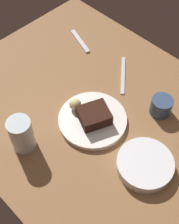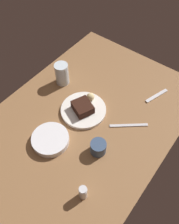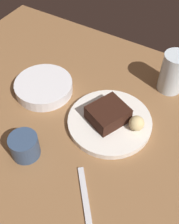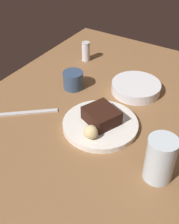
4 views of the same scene
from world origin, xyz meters
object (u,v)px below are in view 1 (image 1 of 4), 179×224
side_bowl (145,165)px  chocolate_cake_slice (94,115)px  dessert_spoon (80,41)px  bread_roll (75,104)px  water_glass (22,135)px  butter_knife (123,75)px  coffee_cup (161,106)px  dessert_plate (93,120)px

side_bowl → chocolate_cake_slice: bearing=177.1°
dessert_spoon → bread_roll: bearing=-28.3°
chocolate_cake_slice → bread_roll: chocolate_cake_slice is taller
chocolate_cake_slice → water_glass: size_ratio=0.78×
dessert_spoon → butter_knife: bearing=14.2°
chocolate_cake_slice → coffee_cup: bearing=56.0°
butter_knife → side_bowl: bearing=11.0°
butter_knife → coffee_cup: bearing=39.4°
bread_roll → coffee_cup: coffee_cup is taller
chocolate_cake_slice → dessert_spoon: (-32.86, 25.25, -3.61)cm
coffee_cup → dessert_plate: bearing=-125.2°
butter_knife → bread_roll: bearing=-41.5°
dessert_plate → side_bowl: (23.53, -1.08, 0.87)cm
coffee_cup → butter_knife: size_ratio=0.39×
water_glass → butter_knife: bearing=86.9°
dessert_spoon → butter_knife: dessert_spoon is taller
side_bowl → butter_knife: bearing=140.9°
dessert_spoon → butter_knife: 25.65cm
water_glass → bread_roll: bearing=85.3°
dessert_plate → water_glass: (-9.06, -22.21, 5.47)cm
chocolate_cake_slice → butter_knife: chocolate_cake_slice is taller
water_glass → dessert_spoon: bearing=116.0°
coffee_cup → butter_knife: coffee_cup is taller
coffee_cup → butter_knife: 21.00cm
bread_roll → water_glass: (-1.74, -21.16, 2.50)cm
dessert_plate → water_glass: bearing=-112.2°
dessert_plate → coffee_cup: coffee_cup is taller
chocolate_cake_slice → dessert_spoon: chocolate_cake_slice is taller
butter_knife → water_glass: bearing=-42.9°
water_glass → coffee_cup: (22.87, 41.78, -3.17)cm
bread_roll → water_glass: water_glass is taller
coffee_cup → dessert_spoon: (-46.01, 5.75, -2.83)cm
water_glass → dessert_spoon: 53.20cm
bread_roll → coffee_cup: 29.54cm
dessert_spoon → side_bowl: bearing=-7.0°
side_bowl → dessert_spoon: size_ratio=1.17×
chocolate_cake_slice → water_glass: bearing=-113.6°
bread_roll → butter_knife: size_ratio=0.22×
dessert_spoon → dessert_plate: bearing=-19.8°
water_glass → butter_knife: 46.13cm
bread_roll → side_bowl: bread_roll is taller
dessert_plate → butter_knife: size_ratio=1.23×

